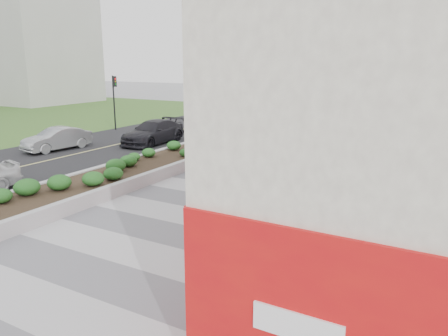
% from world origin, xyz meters
% --- Properties ---
extents(ground, '(160.00, 160.00, 0.00)m').
position_xyz_m(ground, '(0.00, 0.00, 0.00)').
color(ground, gray).
rests_on(ground, ground).
extents(walkway, '(8.00, 36.00, 0.01)m').
position_xyz_m(walkway, '(0.00, 3.00, 0.01)').
color(walkway, '#A8A8AD').
rests_on(walkway, ground).
extents(building, '(6.04, 24.08, 8.00)m').
position_xyz_m(building, '(6.98, 8.98, 3.98)').
color(building, '#BAB19F').
rests_on(building, ground).
extents(planter, '(3.00, 18.00, 0.90)m').
position_xyz_m(planter, '(-5.50, 7.00, 0.42)').
color(planter, '#9E9EA0').
rests_on(planter, ground).
extents(street, '(10.00, 40.00, 0.00)m').
position_xyz_m(street, '(-12.00, 7.00, 0.00)').
color(street, black).
rests_on(street, ground).
extents(traffic_signal_near, '(0.33, 0.28, 4.20)m').
position_xyz_m(traffic_signal_near, '(-7.23, 17.50, 2.76)').
color(traffic_signal_near, black).
rests_on(traffic_signal_near, ground).
extents(traffic_signal_far, '(0.33, 0.28, 4.20)m').
position_xyz_m(traffic_signal_far, '(-16.43, 17.00, 2.76)').
color(traffic_signal_far, black).
rests_on(traffic_signal_far, ground).
extents(distant_bldg_west_a, '(18.00, 12.00, 22.00)m').
position_xyz_m(distant_bldg_west_a, '(-45.00, 30.00, 11.00)').
color(distant_bldg_west_a, '#ADAAA3').
rests_on(distant_bldg_west_a, ground).
extents(distant_bldg_north_l, '(16.00, 12.00, 20.00)m').
position_xyz_m(distant_bldg_north_l, '(-5.00, 55.00, 10.00)').
color(distant_bldg_north_l, '#ADAAA3').
rests_on(distant_bldg_north_l, ground).
extents(manhole_cover, '(0.44, 0.44, 0.01)m').
position_xyz_m(manhole_cover, '(0.50, 3.00, 0.00)').
color(manhole_cover, '#595654').
rests_on(manhole_cover, ground).
extents(skateboarder, '(0.55, 0.75, 1.58)m').
position_xyz_m(skateboarder, '(0.88, 8.90, 0.80)').
color(skateboarder, beige).
rests_on(skateboarder, ground).
extents(car_silver, '(2.00, 4.31, 1.37)m').
position_xyz_m(car_silver, '(-13.89, 9.20, 0.68)').
color(car_silver, '#9EA2A6').
rests_on(car_silver, ground).
extents(car_dark, '(2.27, 5.24, 1.50)m').
position_xyz_m(car_dark, '(-10.17, 13.83, 0.75)').
color(car_dark, black).
rests_on(car_dark, ground).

